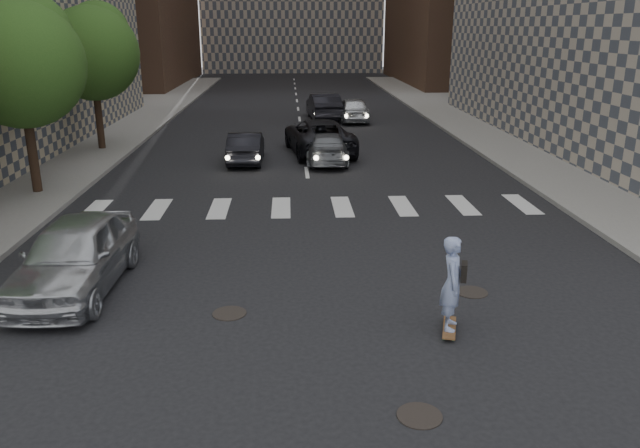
{
  "coord_description": "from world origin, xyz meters",
  "views": [
    {
      "loc": [
        -0.73,
        -10.55,
        5.68
      ],
      "look_at": [
        -0.03,
        3.12,
        1.3
      ],
      "focal_mm": 35.0,
      "sensor_mm": 36.0,
      "label": 1
    }
  ],
  "objects_px": {
    "tree_c": "(94,49)",
    "traffic_car_a": "(246,147)",
    "traffic_car_b": "(328,148)",
    "traffic_car_c": "(319,136)",
    "traffic_car_e": "(324,106)",
    "silver_sedan": "(75,255)",
    "tree_b": "(22,58)",
    "skateboarder": "(453,283)",
    "traffic_car_d": "(353,109)"
  },
  "relations": [
    {
      "from": "silver_sedan",
      "to": "traffic_car_b",
      "type": "height_order",
      "value": "silver_sedan"
    },
    {
      "from": "skateboarder",
      "to": "traffic_car_a",
      "type": "relative_size",
      "value": 0.49
    },
    {
      "from": "tree_b",
      "to": "skateboarder",
      "type": "relative_size",
      "value": 3.38
    },
    {
      "from": "tree_b",
      "to": "traffic_car_e",
      "type": "distance_m",
      "value": 21.12
    },
    {
      "from": "tree_c",
      "to": "traffic_car_a",
      "type": "relative_size",
      "value": 1.64
    },
    {
      "from": "tree_c",
      "to": "skateboarder",
      "type": "relative_size",
      "value": 3.38
    },
    {
      "from": "skateboarder",
      "to": "silver_sedan",
      "type": "xyz_separation_m",
      "value": [
        -7.83,
        2.48,
        -0.21
      ]
    },
    {
      "from": "silver_sedan",
      "to": "traffic_car_d",
      "type": "bearing_deg",
      "value": 72.66
    },
    {
      "from": "tree_c",
      "to": "silver_sedan",
      "type": "bearing_deg",
      "value": -76.5
    },
    {
      "from": "tree_c",
      "to": "traffic_car_e",
      "type": "xyz_separation_m",
      "value": [
        10.98,
        9.63,
        -3.83
      ]
    },
    {
      "from": "tree_b",
      "to": "silver_sedan",
      "type": "bearing_deg",
      "value": -64.99
    },
    {
      "from": "traffic_car_b",
      "to": "traffic_car_d",
      "type": "relative_size",
      "value": 1.0
    },
    {
      "from": "tree_c",
      "to": "traffic_car_b",
      "type": "relative_size",
      "value": 1.5
    },
    {
      "from": "tree_c",
      "to": "silver_sedan",
      "type": "distance_m",
      "value": 17.37
    },
    {
      "from": "traffic_car_b",
      "to": "traffic_car_a",
      "type": "bearing_deg",
      "value": 0.17
    },
    {
      "from": "traffic_car_a",
      "to": "tree_c",
      "type": "bearing_deg",
      "value": -23.03
    },
    {
      "from": "traffic_car_b",
      "to": "traffic_car_d",
      "type": "bearing_deg",
      "value": -97.73
    },
    {
      "from": "tree_c",
      "to": "traffic_car_c",
      "type": "relative_size",
      "value": 1.16
    },
    {
      "from": "traffic_car_a",
      "to": "traffic_car_e",
      "type": "relative_size",
      "value": 0.81
    },
    {
      "from": "tree_c",
      "to": "traffic_car_e",
      "type": "bearing_deg",
      "value": 41.27
    },
    {
      "from": "traffic_car_b",
      "to": "traffic_car_c",
      "type": "xyz_separation_m",
      "value": [
        -0.28,
        2.05,
        0.15
      ]
    },
    {
      "from": "silver_sedan",
      "to": "traffic_car_e",
      "type": "relative_size",
      "value": 0.96
    },
    {
      "from": "tree_c",
      "to": "skateboarder",
      "type": "height_order",
      "value": "tree_c"
    },
    {
      "from": "traffic_car_b",
      "to": "traffic_car_d",
      "type": "distance_m",
      "value": 12.07
    },
    {
      "from": "traffic_car_d",
      "to": "skateboarder",
      "type": "bearing_deg",
      "value": 86.64
    },
    {
      "from": "traffic_car_c",
      "to": "traffic_car_d",
      "type": "height_order",
      "value": "traffic_car_c"
    },
    {
      "from": "silver_sedan",
      "to": "traffic_car_d",
      "type": "height_order",
      "value": "silver_sedan"
    },
    {
      "from": "skateboarder",
      "to": "traffic_car_c",
      "type": "bearing_deg",
      "value": 110.98
    },
    {
      "from": "skateboarder",
      "to": "traffic_car_b",
      "type": "bearing_deg",
      "value": 110.66
    },
    {
      "from": "traffic_car_d",
      "to": "silver_sedan",
      "type": "bearing_deg",
      "value": 69.35
    },
    {
      "from": "tree_c",
      "to": "traffic_car_e",
      "type": "relative_size",
      "value": 1.33
    },
    {
      "from": "tree_c",
      "to": "traffic_car_b",
      "type": "distance_m",
      "value": 11.61
    },
    {
      "from": "silver_sedan",
      "to": "tree_b",
      "type": "bearing_deg",
      "value": 116.85
    },
    {
      "from": "tree_c",
      "to": "traffic_car_d",
      "type": "bearing_deg",
      "value": 34.32
    },
    {
      "from": "skateboarder",
      "to": "traffic_car_b",
      "type": "relative_size",
      "value": 0.44
    },
    {
      "from": "tree_c",
      "to": "skateboarder",
      "type": "xyz_separation_m",
      "value": [
        11.79,
        -18.95,
        -3.62
      ]
    },
    {
      "from": "silver_sedan",
      "to": "traffic_car_c",
      "type": "relative_size",
      "value": 0.84
    },
    {
      "from": "traffic_car_b",
      "to": "silver_sedan",
      "type": "bearing_deg",
      "value": 67.27
    },
    {
      "from": "traffic_car_a",
      "to": "traffic_car_c",
      "type": "relative_size",
      "value": 0.71
    },
    {
      "from": "traffic_car_c",
      "to": "traffic_car_a",
      "type": "bearing_deg",
      "value": 21.93
    },
    {
      "from": "skateboarder",
      "to": "traffic_car_e",
      "type": "xyz_separation_m",
      "value": [
        -0.81,
        28.59,
        -0.21
      ]
    },
    {
      "from": "tree_b",
      "to": "traffic_car_e",
      "type": "height_order",
      "value": "tree_b"
    },
    {
      "from": "traffic_car_a",
      "to": "traffic_car_b",
      "type": "relative_size",
      "value": 0.92
    },
    {
      "from": "traffic_car_a",
      "to": "traffic_car_d",
      "type": "distance_m",
      "value": 13.03
    },
    {
      "from": "traffic_car_e",
      "to": "tree_b",
      "type": "bearing_deg",
      "value": 53.37
    },
    {
      "from": "tree_b",
      "to": "silver_sedan",
      "type": "distance_m",
      "value": 10.11
    },
    {
      "from": "traffic_car_c",
      "to": "traffic_car_e",
      "type": "distance_m",
      "value": 10.8
    },
    {
      "from": "tree_b",
      "to": "skateboarder",
      "type": "xyz_separation_m",
      "value": [
        11.79,
        -10.95,
        -3.62
      ]
    },
    {
      "from": "traffic_car_b",
      "to": "traffic_car_c",
      "type": "height_order",
      "value": "traffic_car_c"
    },
    {
      "from": "tree_c",
      "to": "silver_sedan",
      "type": "relative_size",
      "value": 1.39
    }
  ]
}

